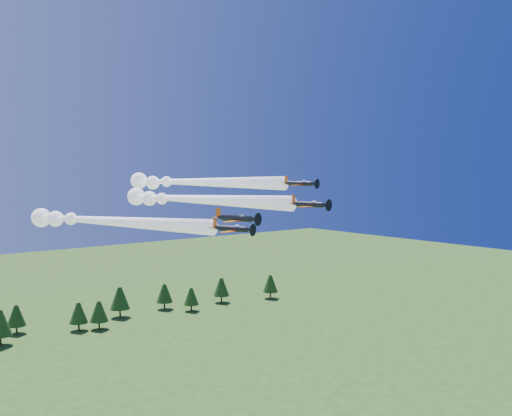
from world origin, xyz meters
TOP-DOWN VIEW (x-y plane):
  - plane_lead at (-3.81, 18.97)m, footprint 14.00×48.89m
  - plane_left at (-19.63, 23.04)m, footprint 21.12×47.29m
  - plane_right at (2.20, 27.78)m, footprint 16.31×46.12m
  - plane_slot at (-1.85, 6.42)m, footprint 8.28×9.24m
  - treeline at (-9.09, 107.22)m, footprint 176.48×19.08m

SIDE VIEW (x-z plane):
  - treeline at x=-9.09m, z-range 0.64..12.24m
  - plane_left at x=-19.63m, z-range 41.01..44.71m
  - plane_slot at x=-1.85m, z-range 41.96..44.89m
  - plane_lead at x=-3.81m, z-range 44.58..48.28m
  - plane_right at x=2.20m, z-range 47.61..51.31m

